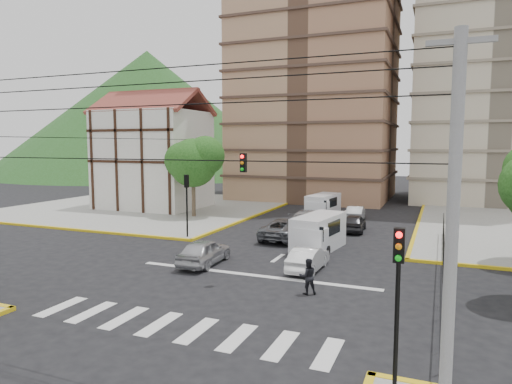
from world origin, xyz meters
The scene contains 22 objects.
ground centered at (0.00, 0.00, 0.00)m, with size 160.00×160.00×0.00m, color black.
sidewalk_nw centered at (-20.00, 20.00, 0.07)m, with size 26.00×26.00×0.15m, color gray.
crosswalk_stripes centered at (0.00, -6.00, 0.01)m, with size 12.00×2.40×0.01m, color silver.
stop_line centered at (0.00, 1.20, 0.01)m, with size 13.00×0.40×0.01m, color silver.
tower_tan centered at (-6.00, 36.00, 24.00)m, with size 18.00×16.00×48.00m, color #9F6D4F.
tudor_building centered at (-19.00, 20.00, 5.25)m, with size 10.80×8.05×12.23m.
distant_hill centered at (-55.00, 70.00, 14.00)m, with size 70.00×70.00×28.00m, color #254A18.
park_fence centered at (9.00, 4.50, 0.00)m, with size 0.10×22.50×1.66m, color black, non-canonical shape.
tree_tudor centered at (-11.90, 16.01, 5.22)m, with size 5.39×4.40×7.43m.
traffic_light_se centered at (7.80, -7.80, 3.11)m, with size 0.28×0.22×4.40m.
traffic_light_nw centered at (-7.80, 7.80, 3.11)m, with size 0.28×0.22×4.40m.
traffic_light_hanging centered at (0.00, -2.04, 5.90)m, with size 18.00×9.12×0.92m.
utility_pole_se centered at (9.00, -9.00, 4.77)m, with size 1.40×0.28×9.00m.
van_right_lane centered at (1.68, 7.72, 1.08)m, with size 2.58×5.16×2.22m.
van_left_lane centered at (-1.23, 20.70, 1.02)m, with size 2.41×4.85×2.09m.
car_silver_front_left centered at (-3.34, 2.12, 0.72)m, with size 1.71×4.24×1.44m, color #B8B8BD.
car_white_front_right centered at (2.36, 3.14, 0.63)m, with size 1.34×3.85×1.27m, color white.
car_grey_mid_left centered at (-1.27, 10.27, 0.74)m, with size 2.47×5.35×1.49m, color slate.
car_silver_rear_left centered at (-1.16, 15.82, 0.69)m, with size 1.93×4.74×1.38m, color #B5B5BA.
car_darkgrey_mid_right centered at (2.67, 14.98, 0.67)m, with size 1.59×3.96×1.35m, color #2A2A2D.
car_white_rear_right centered at (1.89, 20.24, 0.64)m, with size 1.35×3.87×1.28m, color silver.
pedestrian_crosswalk centered at (3.38, -0.59, 0.81)m, with size 0.79×0.61×1.62m, color black.
Camera 1 is at (8.73, -19.81, 6.69)m, focal length 32.00 mm.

